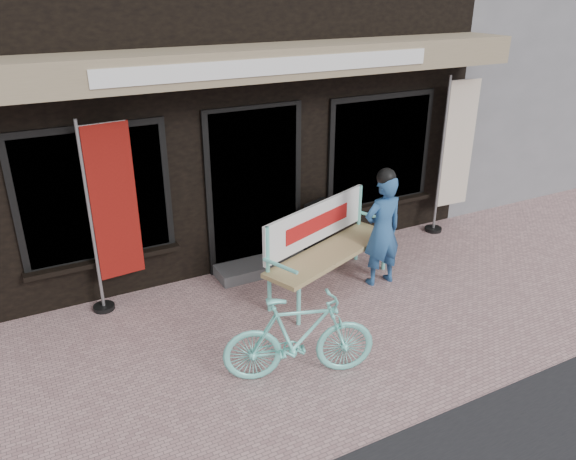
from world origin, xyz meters
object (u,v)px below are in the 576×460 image
nobori_red (111,214)px  nobori_cream (454,153)px  bicycle (299,337)px  bench (325,240)px  menu_stand (315,228)px  person (383,228)px

nobori_red → nobori_cream: size_ratio=0.96×
bicycle → bench: bearing=-20.2°
nobori_cream → bench: bearing=-162.8°
nobori_cream → menu_stand: bearing=179.6°
person → nobori_cream: size_ratio=0.65×
menu_stand → bench: bearing=-132.7°
nobori_cream → bicycle: bearing=-148.2°
bicycle → person: bearing=-38.7°
bench → nobori_red: 2.57m
bicycle → nobori_cream: 4.44m
nobori_cream → menu_stand: (-2.33, 0.13, -0.81)m
bicycle → nobori_cream: size_ratio=0.62×
bicycle → nobori_red: (-1.25, 2.18, 0.74)m
bench → nobori_red: (-2.39, 0.75, 0.54)m
bench → nobori_cream: bearing=-6.9°
nobori_cream → menu_stand: 2.47m
nobori_red → menu_stand: (2.74, 0.06, -0.76)m
nobori_red → nobori_cream: nobori_cream is taller
bicycle → nobori_cream: (3.82, 2.12, 0.79)m
bench → nobori_cream: nobori_cream is taller
nobori_cream → menu_stand: size_ratio=2.90×
nobori_red → nobori_cream: (5.06, -0.06, 0.05)m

